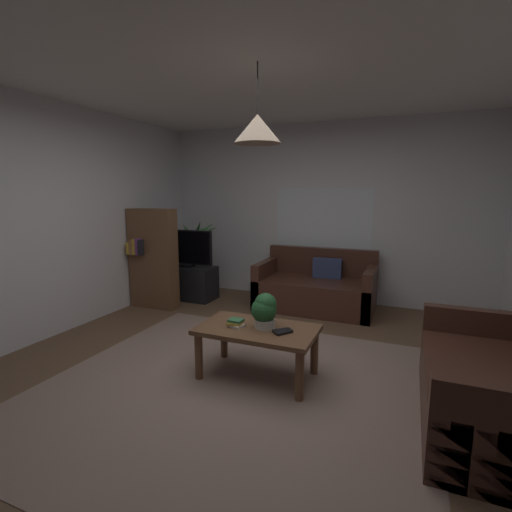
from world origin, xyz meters
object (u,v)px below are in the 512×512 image
at_px(couch_under_window, 316,290).
at_px(remote_on_table_1, 284,332).
at_px(book_on_table_2, 236,320).
at_px(remote_on_table_0, 282,330).
at_px(book_on_table_0, 236,326).
at_px(tv_stand, 187,282).
at_px(tv, 185,248).
at_px(bookshelf_corner, 153,258).
at_px(pendant_lamp, 257,129).
at_px(couch_right_side, 499,391).
at_px(potted_palm_corner, 195,257).
at_px(coffee_table, 257,336).
at_px(potted_plant_on_table, 265,310).
at_px(book_on_table_1, 235,323).

distance_m(couch_under_window, remote_on_table_1, 2.23).
height_order(book_on_table_2, remote_on_table_0, book_on_table_2).
xyz_separation_m(book_on_table_0, tv_stand, (-1.79, 1.96, -0.22)).
distance_m(tv, bookshelf_corner, 0.57).
xyz_separation_m(book_on_table_0, pendant_lamp, (0.18, 0.06, 1.66)).
bearing_deg(remote_on_table_0, book_on_table_0, -128.35).
relative_size(couch_right_side, potted_palm_corner, 1.23).
relative_size(book_on_table_0, potted_palm_corner, 0.10).
bearing_deg(coffee_table, potted_plant_on_table, 24.15).
bearing_deg(pendant_lamp, remote_on_table_1, -10.39).
xyz_separation_m(coffee_table, book_on_table_2, (-0.19, -0.05, 0.13)).
relative_size(couch_under_window, tv_stand, 1.77).
xyz_separation_m(book_on_table_1, pendant_lamp, (0.19, 0.05, 1.63)).
xyz_separation_m(couch_right_side, remote_on_table_0, (-1.59, 0.03, 0.19)).
bearing_deg(remote_on_table_1, tv_stand, -6.38).
xyz_separation_m(book_on_table_0, remote_on_table_0, (0.41, 0.04, -0.00)).
bearing_deg(coffee_table, bookshelf_corner, 147.99).
height_order(couch_right_side, book_on_table_1, couch_right_side).
height_order(couch_right_side, coffee_table, couch_right_side).
height_order(remote_on_table_1, bookshelf_corner, bookshelf_corner).
height_order(couch_under_window, coffee_table, couch_under_window).
bearing_deg(remote_on_table_0, potted_plant_on_table, -147.63).
xyz_separation_m(couch_under_window, potted_plant_on_table, (0.05, -2.13, 0.34)).
xyz_separation_m(couch_under_window, book_on_table_0, (-0.18, -2.21, 0.19)).
height_order(couch_under_window, remote_on_table_0, couch_under_window).
distance_m(remote_on_table_1, potted_palm_corner, 3.33).
bearing_deg(potted_plant_on_table, remote_on_table_1, -19.84).
xyz_separation_m(book_on_table_1, tv_stand, (-1.78, 1.96, -0.24)).
height_order(tv, bookshelf_corner, bookshelf_corner).
relative_size(coffee_table, book_on_table_2, 8.53).
relative_size(potted_plant_on_table, pendant_lamp, 0.49).
relative_size(remote_on_table_0, bookshelf_corner, 0.11).
bearing_deg(bookshelf_corner, book_on_table_2, -35.32).
distance_m(coffee_table, tv_stand, 2.74).
height_order(couch_right_side, potted_palm_corner, potted_palm_corner).
xyz_separation_m(couch_right_side, coffee_table, (-1.82, 0.05, 0.11)).
bearing_deg(book_on_table_2, bookshelf_corner, 144.68).
xyz_separation_m(tv, potted_palm_corner, (-0.11, 0.44, -0.21)).
bearing_deg(tv_stand, potted_palm_corner, 104.53).
bearing_deg(remote_on_table_0, coffee_table, -138.08).
height_order(couch_under_window, book_on_table_0, couch_under_window).
bearing_deg(coffee_table, couch_under_window, 89.90).
bearing_deg(potted_plant_on_table, remote_on_table_0, -13.16).
distance_m(book_on_table_1, remote_on_table_1, 0.45).
height_order(book_on_table_0, tv, tv).
relative_size(remote_on_table_1, potted_palm_corner, 0.13).
xyz_separation_m(remote_on_table_1, tv, (-2.23, 1.93, 0.32)).
distance_m(couch_right_side, potted_plant_on_table, 1.79).
bearing_deg(couch_under_window, potted_palm_corner, 175.42).
bearing_deg(couch_under_window, book_on_table_2, -94.90).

